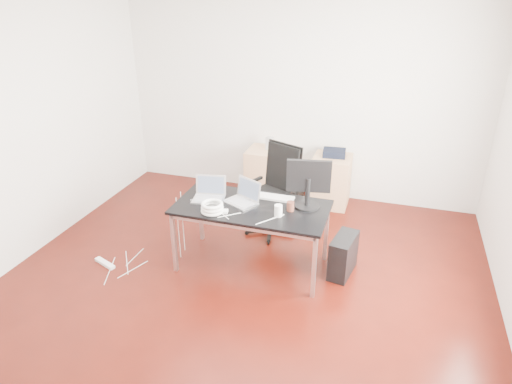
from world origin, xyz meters
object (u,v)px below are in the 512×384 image
(desk, at_px, (252,211))
(filing_cabinet_right, at_px, (331,181))
(filing_cabinet_left, at_px, (266,173))
(pc_tower, at_px, (343,255))
(office_chair, at_px, (275,186))

(desk, distance_m, filing_cabinet_right, 1.90)
(filing_cabinet_left, distance_m, pc_tower, 2.12)
(desk, distance_m, filing_cabinet_left, 1.85)
(desk, xyz_separation_m, pc_tower, (0.97, 0.15, -0.46))
(pc_tower, bearing_deg, filing_cabinet_right, 113.73)
(desk, bearing_deg, office_chair, 87.92)
(filing_cabinet_right, bearing_deg, pc_tower, -76.23)
(office_chair, height_order, filing_cabinet_left, office_chair)
(office_chair, distance_m, filing_cabinet_right, 1.11)
(desk, bearing_deg, pc_tower, 8.65)
(desk, bearing_deg, filing_cabinet_left, 101.68)
(filing_cabinet_left, relative_size, pc_tower, 1.56)
(desk, bearing_deg, filing_cabinet_right, 72.13)
(filing_cabinet_left, xyz_separation_m, filing_cabinet_right, (0.94, 0.00, 0.00))
(office_chair, distance_m, pc_tower, 1.23)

